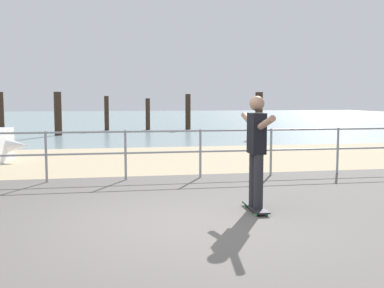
% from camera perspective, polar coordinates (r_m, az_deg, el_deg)
% --- Properties ---
extents(ground_plane, '(24.00, 10.00, 0.04)m').
position_cam_1_polar(ground_plane, '(5.30, -1.69, -13.02)').
color(ground_plane, '#605B56').
rests_on(ground_plane, ground).
extents(beach_strip, '(24.00, 6.00, 0.04)m').
position_cam_1_polar(beach_strip, '(13.10, -7.01, -1.89)').
color(beach_strip, tan).
rests_on(beach_strip, ground).
extents(sea_surface, '(72.00, 50.00, 0.04)m').
position_cam_1_polar(sea_surface, '(41.01, -9.35, 3.12)').
color(sea_surface, '#849EA3').
rests_on(sea_surface, ground).
extents(railing_fence, '(12.66, 0.05, 1.05)m').
position_cam_1_polar(railing_fence, '(9.62, -8.21, -0.41)').
color(railing_fence, gray).
rests_on(railing_fence, ground).
extents(skateboard, '(0.22, 0.80, 0.08)m').
position_cam_1_polar(skateboard, '(7.06, 7.84, -7.76)').
color(skateboard, black).
rests_on(skateboard, ground).
extents(skateboarder, '(0.22, 1.45, 1.65)m').
position_cam_1_polar(skateboarder, '(6.90, 7.95, -0.07)').
color(skateboarder, '#26262B').
rests_on(skateboarder, skateboard).
extents(groyne_post_0, '(0.32, 0.32, 1.99)m').
position_cam_1_polar(groyne_post_0, '(21.10, -22.58, 3.24)').
color(groyne_post_0, '#332319').
rests_on(groyne_post_0, ground).
extents(groyne_post_1, '(0.34, 0.34, 2.02)m').
position_cam_1_polar(groyne_post_1, '(22.22, -16.19, 3.59)').
color(groyne_post_1, '#332319').
rests_on(groyne_post_1, ground).
extents(groyne_post_2, '(0.24, 0.24, 1.86)m').
position_cam_1_polar(groyne_post_2, '(25.16, -10.48, 3.73)').
color(groyne_post_2, '#332319').
rests_on(groyne_post_2, ground).
extents(groyne_post_3, '(0.24, 0.24, 1.73)m').
position_cam_1_polar(groyne_post_3, '(25.32, -5.47, 3.67)').
color(groyne_post_3, '#332319').
rests_on(groyne_post_3, ground).
extents(groyne_post_4, '(0.29, 0.29, 1.97)m').
position_cam_1_polar(groyne_post_4, '(25.52, -0.50, 3.97)').
color(groyne_post_4, '#332319').
rests_on(groyne_post_4, ground).
extents(groyne_post_5, '(0.33, 0.33, 1.99)m').
position_cam_1_polar(groyne_post_5, '(20.65, 8.24, 3.58)').
color(groyne_post_5, '#332319').
rests_on(groyne_post_5, ground).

